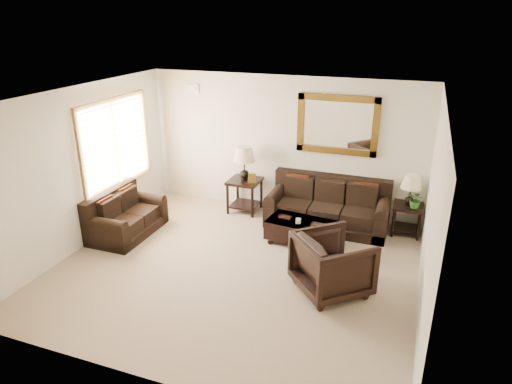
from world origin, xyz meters
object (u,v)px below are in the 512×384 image
at_px(end_table_right, 410,196).
at_px(sofa, 328,209).
at_px(loveseat, 125,218).
at_px(coffee_table, 302,230).
at_px(armchair, 333,261).
at_px(end_table_left, 244,170).

bearing_deg(end_table_right, sofa, -174.31).
relative_size(loveseat, coffee_table, 1.12).
distance_m(loveseat, armchair, 3.94).
distance_m(sofa, end_table_right, 1.48).
bearing_deg(end_table_left, armchair, -45.23).
relative_size(sofa, armchair, 2.31).
distance_m(sofa, coffee_table, 0.91).
xyz_separation_m(end_table_left, coffee_table, (1.44, -0.95, -0.63)).
bearing_deg(end_table_left, loveseat, -134.63).
height_order(end_table_left, end_table_right, end_table_left).
relative_size(end_table_left, end_table_right, 1.19).
xyz_separation_m(loveseat, armchair, (3.90, -0.54, 0.19)).
xyz_separation_m(end_table_left, armchair, (2.22, -2.24, -0.40)).
height_order(end_table_left, armchair, end_table_left).
bearing_deg(loveseat, end_table_left, -44.63).
bearing_deg(end_table_right, armchair, -111.70).
xyz_separation_m(coffee_table, armchair, (0.78, -1.29, 0.23)).
bearing_deg(loveseat, sofa, -64.65).
bearing_deg(sofa, end_table_right, 5.69).
xyz_separation_m(end_table_right, coffee_table, (-1.70, -1.00, -0.48)).
bearing_deg(coffee_table, end_table_left, 153.89).
relative_size(end_table_left, coffee_table, 1.06).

